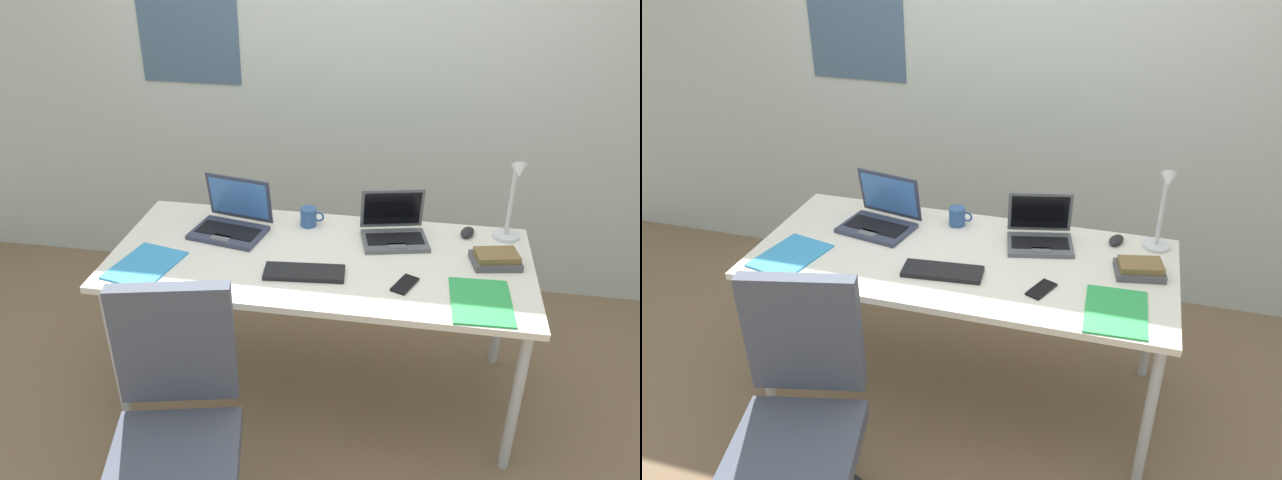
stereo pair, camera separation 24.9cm
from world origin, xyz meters
TOP-DOWN VIEW (x-y plane):
  - ground_plane at (0.00, 0.00)m, footprint 12.00×12.00m
  - wall_back at (-0.00, 1.10)m, footprint 6.00×0.13m
  - desk at (0.00, 0.00)m, footprint 1.80×0.80m
  - desk_lamp at (0.80, 0.28)m, footprint 0.12×0.18m
  - laptop_mid_desk at (-0.44, 0.16)m, footprint 0.36×0.31m
  - laptop_front_left at (0.30, 0.20)m, footprint 0.33×0.28m
  - external_keyboard at (-0.04, -0.15)m, footprint 0.34×0.15m
  - computer_mouse at (0.63, 0.30)m, footprint 0.09×0.11m
  - cell_phone at (0.37, -0.17)m, footprint 0.11×0.15m
  - book_stack at (0.74, 0.06)m, footprint 0.22×0.18m
  - paper_folder_near_lamp at (-0.71, -0.20)m, footprint 0.29×0.35m
  - paper_folder_mid_desk at (0.67, -0.23)m, footprint 0.24×0.32m
  - coffee_mug at (-0.10, 0.27)m, footprint 0.11×0.08m
  - office_chair at (-0.37, -0.82)m, footprint 0.53×0.58m

SIDE VIEW (x-z plane):
  - ground_plane at x=0.00m, z-range 0.00..0.00m
  - office_chair at x=-0.37m, z-range -0.09..0.88m
  - desk at x=0.00m, z-range 0.31..1.05m
  - paper_folder_near_lamp at x=-0.71m, z-range 0.74..0.75m
  - paper_folder_mid_desk at x=0.67m, z-range 0.74..0.75m
  - cell_phone at x=0.37m, z-range 0.74..0.75m
  - external_keyboard at x=-0.04m, z-range 0.74..0.76m
  - computer_mouse at x=0.63m, z-range 0.74..0.77m
  - book_stack at x=0.74m, z-range 0.74..0.79m
  - laptop_front_left at x=0.30m, z-range 0.68..0.89m
  - coffee_mug at x=-0.10m, z-range 0.74..0.83m
  - laptop_mid_desk at x=-0.44m, z-range 0.67..0.91m
  - desk_lamp at x=0.80m, z-range 0.74..1.14m
  - wall_back at x=0.00m, z-range 0.00..2.60m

